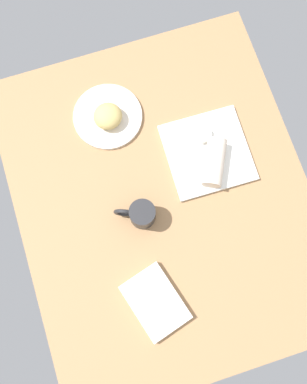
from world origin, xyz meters
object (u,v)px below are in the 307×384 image
object	(u,v)px
round_plate	(108,117)
sauce_cup	(202,134)
coffee_mug	(141,214)
square_plate	(207,153)
breakfast_wrap	(214,162)
book_stack	(155,302)
scone_pastry	(108,116)

from	to	relation	value
round_plate	sauce_cup	size ratio (longest dim) A/B	3.74
round_plate	coffee_mug	bearing A→B (deg)	1.01
square_plate	sauce_cup	world-z (taller)	sauce_cup
breakfast_wrap	coffee_mug	xyz separation A→B (cm)	(8.49, -26.18, -0.04)
square_plate	coffee_mug	bearing A→B (deg)	-63.31
sauce_cup	book_stack	bearing A→B (deg)	-33.67
coffee_mug	scone_pastry	bearing A→B (deg)	-178.93
round_plate	sauce_cup	world-z (taller)	sauce_cup
round_plate	coffee_mug	xyz separation A→B (cm)	(34.42, 0.61, 3.89)
scone_pastry	breakfast_wrap	bearing A→B (deg)	47.55
scone_pastry	square_plate	size ratio (longest dim) A/B	0.35
square_plate	breakfast_wrap	size ratio (longest dim) A/B	1.73
scone_pastry	breakfast_wrap	distance (cm)	36.32
breakfast_wrap	book_stack	world-z (taller)	breakfast_wrap
breakfast_wrap	book_stack	xyz separation A→B (cm)	(34.04, -29.89, -3.24)
sauce_cup	coffee_mug	xyz separation A→B (cm)	(18.85, -25.86, 1.78)
sauce_cup	breakfast_wrap	world-z (taller)	breakfast_wrap
round_plate	breakfast_wrap	xyz separation A→B (cm)	(25.94, 26.79, 3.94)
breakfast_wrap	round_plate	bearing A→B (deg)	-17.02
square_plate	sauce_cup	size ratio (longest dim) A/B	4.30
round_plate	scone_pastry	distance (cm)	3.91
book_stack	scone_pastry	bearing A→B (deg)	176.97
square_plate	breakfast_wrap	xyz separation A→B (cm)	(4.60, 0.14, 3.84)
scone_pastry	sauce_cup	bearing A→B (deg)	61.87
sauce_cup	breakfast_wrap	bearing A→B (deg)	1.75
sauce_cup	coffee_mug	distance (cm)	32.05
scone_pastry	breakfast_wrap	world-z (taller)	breakfast_wrap
breakfast_wrap	coffee_mug	distance (cm)	27.52
square_plate	book_stack	distance (cm)	48.77
square_plate	sauce_cup	bearing A→B (deg)	-178.25
scone_pastry	coffee_mug	world-z (taller)	coffee_mug
coffee_mug	square_plate	bearing A→B (deg)	116.69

